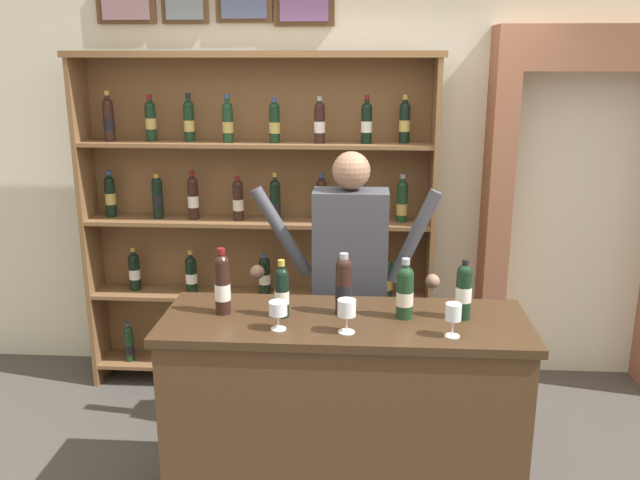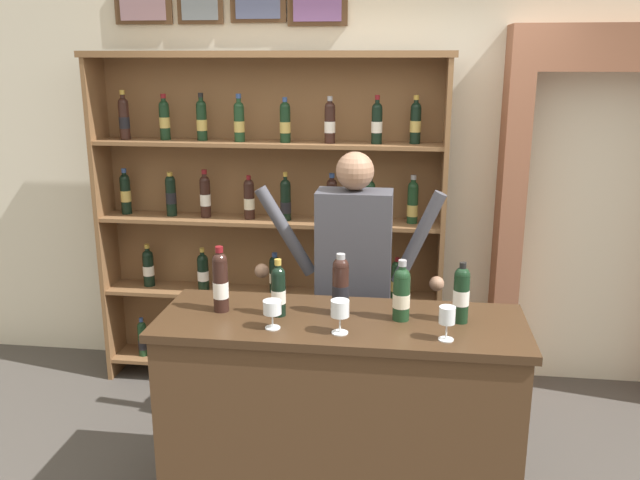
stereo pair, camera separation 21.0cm
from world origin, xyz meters
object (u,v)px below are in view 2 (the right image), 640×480
object	(u,v)px
tasting_counter	(340,415)
shopkeeper	(353,271)
tasting_bottle_chianti	(461,293)
wine_shelf	(269,214)
tasting_bottle_grappa	(341,285)
tasting_bottle_riserva	(278,290)
tasting_bottle_rosso	(220,281)
wine_glass_right	(447,317)
tasting_bottle_super_tuscan	(402,293)
wine_glass_center	(340,310)
wine_glass_left	(272,308)

from	to	relation	value
tasting_counter	shopkeeper	bearing A→B (deg)	89.05
tasting_bottle_chianti	wine_shelf	bearing A→B (deg)	132.27
shopkeeper	tasting_bottle_grappa	distance (m)	0.53
tasting_bottle_riserva	tasting_bottle_chianti	world-z (taller)	tasting_bottle_chianti
tasting_bottle_rosso	tasting_bottle_riserva	bearing A→B (deg)	-4.19
shopkeeper	wine_glass_right	bearing A→B (deg)	-58.70
shopkeeper	tasting_bottle_rosso	size ratio (longest dim) A/B	5.30
tasting_bottle_super_tuscan	wine_glass_center	distance (m)	0.33
tasting_bottle_rosso	wine_glass_center	distance (m)	0.63
tasting_bottle_grappa	wine_glass_right	bearing A→B (deg)	-26.54
wine_glass_right	wine_glass_left	bearing A→B (deg)	177.91
tasting_counter	tasting_bottle_grappa	xyz separation A→B (m)	(-0.01, 0.06, 0.65)
tasting_bottle_super_tuscan	wine_glass_right	size ratio (longest dim) A/B	1.90
wine_glass_left	wine_glass_center	world-z (taller)	wine_glass_center
tasting_bottle_grappa	wine_glass_left	size ratio (longest dim) A/B	2.26
wine_glass_right	wine_glass_left	xyz separation A→B (m)	(-0.77, 0.03, -0.01)
tasting_bottle_riserva	wine_glass_left	xyz separation A→B (m)	(0.00, -0.16, -0.03)
tasting_bottle_grappa	tasting_bottle_super_tuscan	bearing A→B (deg)	-6.35
wine_glass_right	wine_glass_center	bearing A→B (deg)	178.35
tasting_bottle_rosso	tasting_bottle_chianti	size ratio (longest dim) A/B	1.12
wine_glass_left	wine_glass_center	xyz separation A→B (m)	(0.31, -0.01, 0.02)
wine_shelf	tasting_bottle_chianti	bearing A→B (deg)	-47.73
tasting_bottle_rosso	wine_glass_right	world-z (taller)	tasting_bottle_rosso
wine_shelf	tasting_bottle_grappa	distance (m)	1.39
tasting_bottle_grappa	tasting_bottle_chianti	distance (m)	0.56
tasting_bottle_riserva	wine_glass_right	distance (m)	0.79
tasting_bottle_grappa	tasting_bottle_chianti	bearing A→B (deg)	-2.43
tasting_bottle_super_tuscan	wine_glass_left	xyz separation A→B (m)	(-0.57, -0.18, -0.04)
wine_shelf	shopkeeper	bearing A→B (deg)	-49.53
tasting_counter	tasting_bottle_chianti	xyz separation A→B (m)	(0.55, 0.04, 0.64)
tasting_counter	tasting_bottle_riserva	bearing A→B (deg)	178.08
wine_shelf	tasting_bottle_rosso	world-z (taller)	wine_shelf
tasting_bottle_riserva	wine_glass_center	bearing A→B (deg)	-29.47
tasting_bottle_super_tuscan	tasting_bottle_chianti	bearing A→B (deg)	1.73
wine_glass_left	wine_shelf	bearing A→B (deg)	102.17
tasting_bottle_rosso	tasting_bottle_riserva	size ratio (longest dim) A/B	1.16
tasting_bottle_chianti	wine_glass_left	xyz separation A→B (m)	(-0.84, -0.19, -0.04)
wine_shelf	tasting_bottle_chianti	size ratio (longest dim) A/B	8.09
tasting_bottle_chianti	wine_glass_right	xyz separation A→B (m)	(-0.07, -0.22, -0.03)
wine_shelf	tasting_bottle_super_tuscan	xyz separation A→B (m)	(0.89, -1.28, -0.05)
tasting_counter	wine_glass_center	world-z (taller)	wine_glass_center
tasting_bottle_riserva	shopkeeper	bearing A→B (deg)	62.27
tasting_bottle_rosso	wine_glass_center	bearing A→B (deg)	-18.22
tasting_counter	tasting_bottle_chianti	bearing A→B (deg)	4.17
wine_shelf	tasting_bottle_grappa	world-z (taller)	wine_shelf
tasting_bottle_chianti	tasting_counter	bearing A→B (deg)	-175.83
shopkeeper	tasting_counter	bearing A→B (deg)	-90.95
tasting_bottle_riserva	wine_glass_left	distance (m)	0.16
tasting_counter	tasting_bottle_grappa	bearing A→B (deg)	96.63
wine_glass_center	wine_glass_left	bearing A→B (deg)	177.24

